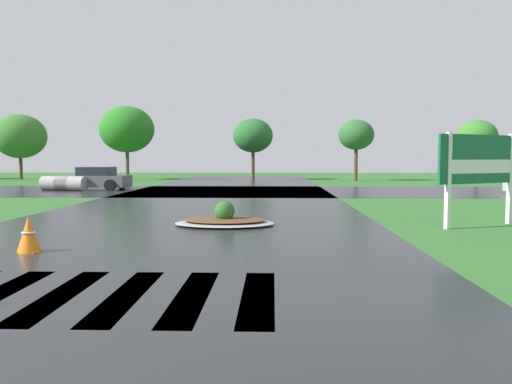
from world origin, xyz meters
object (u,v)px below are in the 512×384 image
median_island (225,220)px  traffic_cone (29,235)px  estate_billboard (481,163)px  car_dark_suv (93,179)px  drainage_pipe_stack (64,183)px

median_island → traffic_cone: 5.48m
estate_billboard → median_island: 7.15m
estate_billboard → traffic_cone: estate_billboard is taller
car_dark_suv → traffic_cone: size_ratio=5.98×
estate_billboard → median_island: estate_billboard is taller
estate_billboard → median_island: bearing=-29.0°
median_island → car_dark_suv: 17.99m
drainage_pipe_stack → estate_billboard: bearing=-40.1°
drainage_pipe_stack → traffic_cone: bearing=-69.8°
traffic_cone → median_island: bearing=50.1°
estate_billboard → drainage_pipe_stack: estate_billboard is taller
estate_billboard → traffic_cone: (-10.48, -4.25, -1.36)m
estate_billboard → drainage_pipe_stack: (-17.47, 14.71, -1.31)m
traffic_cone → car_dark_suv: bearing=105.7°
car_dark_suv → drainage_pipe_stack: bearing=33.3°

